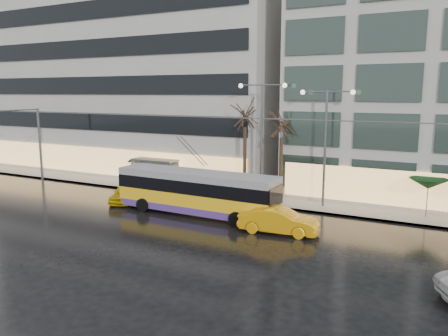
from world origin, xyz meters
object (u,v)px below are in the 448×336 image
Objects in this scene: street_lamp_near at (262,125)px; taxi_a at (126,193)px; bus_shelter at (153,166)px; trolleybus at (196,194)px.

taxi_a is (-9.24, -5.20, -5.26)m from street_lamp_near.
bus_shelter is 5.35m from taxi_a.
trolleybus is 6.84m from taxi_a.
bus_shelter is at bearing 82.45° from taxi_a.
bus_shelter reaches higher than taxi_a.
bus_shelter is 0.98× the size of taxi_a.
street_lamp_near is 11.83m from taxi_a.
bus_shelter is at bearing -179.37° from street_lamp_near.
trolleybus is at bearing -112.83° from street_lamp_near.
bus_shelter is 0.47× the size of street_lamp_near.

